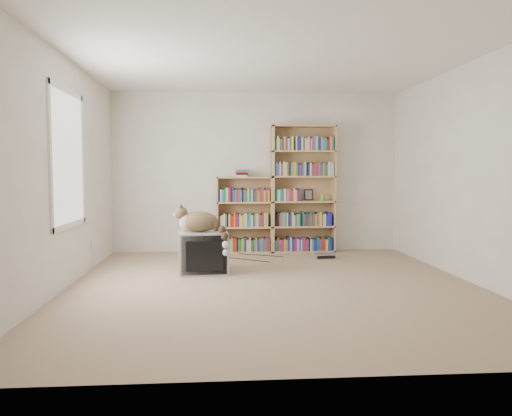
{
  "coord_description": "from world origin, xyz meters",
  "views": [
    {
      "loc": [
        -0.61,
        -5.4,
        1.24
      ],
      "look_at": [
        -0.12,
        1.0,
        0.79
      ],
      "focal_mm": 35.0,
      "sensor_mm": 36.0,
      "label": 1
    }
  ],
  "objects": [
    {
      "name": "bookcase_short",
      "position": [
        -0.2,
        2.36,
        0.54
      ],
      "size": [
        0.86,
        0.3,
        1.18
      ],
      "color": "tan",
      "rests_on": "floor"
    },
    {
      "name": "ceiling",
      "position": [
        0.0,
        0.0,
        2.5
      ],
      "size": [
        4.5,
        5.0,
        0.02
      ],
      "primitive_type": "cube",
      "color": "white",
      "rests_on": "wall_back"
    },
    {
      "name": "dvd_player",
      "position": [
        0.95,
        1.69,
        0.04
      ],
      "size": [
        0.34,
        0.26,
        0.07
      ],
      "primitive_type": "cube",
      "rotation": [
        0.0,
        0.0,
        0.1
      ],
      "color": "#9E9EA2",
      "rests_on": "floor"
    },
    {
      "name": "wall_front",
      "position": [
        0.0,
        -2.5,
        1.25
      ],
      "size": [
        4.5,
        0.02,
        2.5
      ],
      "primitive_type": "cube",
      "color": "silver",
      "rests_on": "floor"
    },
    {
      "name": "bookcase_tall",
      "position": [
        0.73,
        2.36,
        0.93
      ],
      "size": [
        0.99,
        0.3,
        1.98
      ],
      "color": "tan",
      "rests_on": "floor"
    },
    {
      "name": "wall_outlet",
      "position": [
        -2.24,
        1.14,
        0.32
      ],
      "size": [
        0.01,
        0.08,
        0.13
      ],
      "primitive_type": "cube",
      "color": "silver",
      "rests_on": "wall_left"
    },
    {
      "name": "floor_cables",
      "position": [
        -0.33,
        1.73,
        0.0
      ],
      "size": [
        1.2,
        0.7,
        0.01
      ],
      "primitive_type": null,
      "color": "black",
      "rests_on": "floor"
    },
    {
      "name": "green_mug",
      "position": [
        1.03,
        2.34,
        0.85
      ],
      "size": [
        0.08,
        0.08,
        0.09
      ],
      "primitive_type": "cylinder",
      "color": "olive",
      "rests_on": "bookcase_tall"
    },
    {
      "name": "framed_print",
      "position": [
        0.83,
        2.44,
        0.9
      ],
      "size": [
        0.13,
        0.05,
        0.18
      ],
      "primitive_type": "cube",
      "rotation": [
        -0.17,
        0.0,
        0.0
      ],
      "color": "black",
      "rests_on": "bookcase_tall"
    },
    {
      "name": "wall_right",
      "position": [
        2.25,
        0.0,
        1.25
      ],
      "size": [
        0.02,
        5.0,
        2.5
      ],
      "primitive_type": "cube",
      "color": "silver",
      "rests_on": "floor"
    },
    {
      "name": "window",
      "position": [
        -2.24,
        0.2,
        1.4
      ],
      "size": [
        0.02,
        1.22,
        1.52
      ],
      "primitive_type": "cube",
      "color": "white",
      "rests_on": "wall_left"
    },
    {
      "name": "wall_left",
      "position": [
        -2.25,
        0.0,
        1.25
      ],
      "size": [
        0.02,
        5.0,
        2.5
      ],
      "primitive_type": "cube",
      "color": "silver",
      "rests_on": "floor"
    },
    {
      "name": "cat",
      "position": [
        -0.79,
        0.71,
        0.61
      ],
      "size": [
        0.68,
        0.52,
        0.56
      ],
      "rotation": [
        0.0,
        0.0,
        -0.02
      ],
      "color": "#322014",
      "rests_on": "crt_tv"
    },
    {
      "name": "floor",
      "position": [
        0.0,
        0.0,
        0.0
      ],
      "size": [
        4.5,
        5.0,
        0.01
      ],
      "primitive_type": "cube",
      "color": "tan",
      "rests_on": "ground"
    },
    {
      "name": "book_stack",
      "position": [
        -0.24,
        2.33,
        1.24
      ],
      "size": [
        0.2,
        0.26,
        0.11
      ],
      "primitive_type": "cube",
      "color": "red",
      "rests_on": "bookcase_short"
    },
    {
      "name": "wall_back",
      "position": [
        0.0,
        2.5,
        1.25
      ],
      "size": [
        4.5,
        0.02,
        2.5
      ],
      "primitive_type": "cube",
      "color": "silver",
      "rests_on": "floor"
    },
    {
      "name": "crt_tv",
      "position": [
        -0.8,
        0.8,
        0.26
      ],
      "size": [
        0.64,
        0.59,
        0.52
      ],
      "rotation": [
        0.0,
        0.0,
        0.09
      ],
      "color": "#979799",
      "rests_on": "floor"
    }
  ]
}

